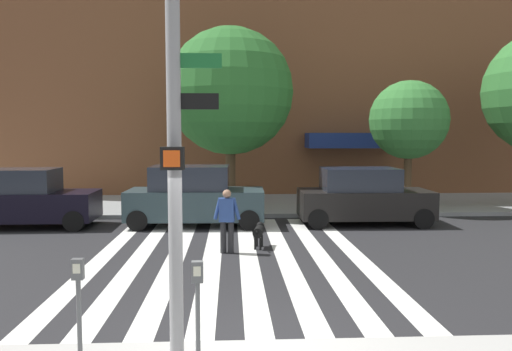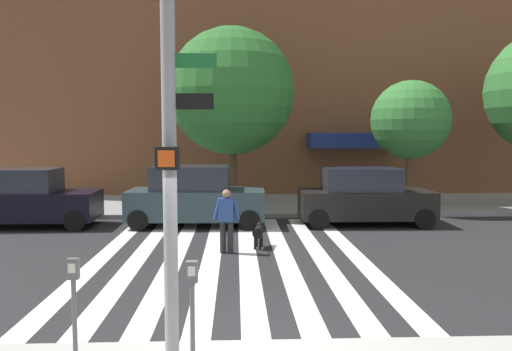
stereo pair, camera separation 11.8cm
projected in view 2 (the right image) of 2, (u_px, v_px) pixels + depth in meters
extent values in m
plane|color=#232326|center=(242.00, 255.00, 12.61)|extent=(160.00, 160.00, 0.00)
cube|color=gray|center=(239.00, 205.00, 21.13)|extent=(80.00, 6.00, 0.15)
cube|color=silver|center=(103.00, 256.00, 12.47)|extent=(0.45, 10.54, 0.01)
cube|color=silver|center=(140.00, 256.00, 12.50)|extent=(0.45, 10.54, 0.01)
cube|color=silver|center=(176.00, 256.00, 12.54)|extent=(0.45, 10.54, 0.01)
cube|color=silver|center=(212.00, 255.00, 12.58)|extent=(0.45, 10.54, 0.01)
cube|color=silver|center=(248.00, 255.00, 12.61)|extent=(0.45, 10.54, 0.01)
cube|color=silver|center=(283.00, 255.00, 12.65)|extent=(0.45, 10.54, 0.01)
cube|color=silver|center=(319.00, 254.00, 12.69)|extent=(0.45, 10.54, 0.01)
cube|color=silver|center=(354.00, 254.00, 12.72)|extent=(0.45, 10.54, 0.01)
cube|color=navy|center=(352.00, 140.00, 23.52)|extent=(4.14, 1.60, 0.70)
cylinder|color=gray|center=(169.00, 134.00, 6.26)|extent=(0.18, 0.18, 5.80)
cube|color=black|center=(167.00, 158.00, 6.08)|extent=(0.28, 0.18, 0.28)
cube|color=#E54C14|center=(166.00, 159.00, 5.99)|extent=(0.20, 0.01, 0.20)
cube|color=#19662D|center=(192.00, 61.00, 6.20)|extent=(0.60, 0.03, 0.18)
cube|color=black|center=(191.00, 101.00, 6.24)|extent=(0.56, 0.03, 0.20)
cylinder|color=#515456|center=(193.00, 326.00, 6.12)|extent=(0.06, 0.06, 1.10)
cube|color=#515456|center=(192.00, 272.00, 6.06)|extent=(0.14, 0.10, 0.26)
cube|color=beige|center=(192.00, 271.00, 6.01)|extent=(0.09, 0.01, 0.12)
cylinder|color=#515456|center=(75.00, 322.00, 6.25)|extent=(0.06, 0.06, 1.10)
cube|color=#515456|center=(73.00, 269.00, 6.20)|extent=(0.14, 0.10, 0.26)
cube|color=beige|center=(72.00, 268.00, 6.14)|extent=(0.09, 0.01, 0.12)
cube|color=black|center=(25.00, 206.00, 16.40)|extent=(4.70, 1.88, 0.92)
cube|color=#232833|center=(18.00, 180.00, 16.32)|extent=(2.51, 1.63, 0.75)
cylinder|color=black|center=(90.00, 213.00, 17.35)|extent=(0.66, 0.23, 0.66)
cylinder|color=black|center=(75.00, 221.00, 15.70)|extent=(0.66, 0.23, 0.66)
cube|color=#293B40|center=(197.00, 204.00, 16.63)|extent=(4.53, 2.01, 0.96)
cube|color=#232833|center=(191.00, 178.00, 16.55)|extent=(2.57, 1.73, 0.79)
cylinder|color=black|center=(250.00, 212.00, 17.54)|extent=(0.67, 0.24, 0.66)
cylinder|color=black|center=(250.00, 220.00, 15.82)|extent=(0.67, 0.24, 0.66)
cylinder|color=black|center=(149.00, 212.00, 17.50)|extent=(0.67, 0.24, 0.66)
cylinder|color=black|center=(138.00, 220.00, 15.78)|extent=(0.67, 0.24, 0.66)
cube|color=black|center=(365.00, 204.00, 16.86)|extent=(4.40, 1.97, 0.91)
cube|color=#232833|center=(361.00, 179.00, 16.79)|extent=(2.50, 1.71, 0.75)
cylinder|color=black|center=(407.00, 211.00, 17.81)|extent=(0.66, 0.23, 0.66)
cylinder|color=black|center=(424.00, 219.00, 16.07)|extent=(0.66, 0.23, 0.66)
cylinder|color=black|center=(311.00, 211.00, 17.72)|extent=(0.66, 0.23, 0.66)
cylinder|color=black|center=(319.00, 219.00, 15.98)|extent=(0.66, 0.23, 0.66)
cylinder|color=#4C3823|center=(232.00, 167.00, 19.87)|extent=(0.39, 0.39, 3.20)
sphere|color=#286628|center=(232.00, 91.00, 19.62)|extent=(4.97, 4.97, 4.97)
cylinder|color=#4C3823|center=(409.00, 175.00, 19.59)|extent=(0.30, 0.30, 2.61)
sphere|color=#337533|center=(411.00, 120.00, 19.42)|extent=(3.06, 3.06, 3.06)
cylinder|color=black|center=(223.00, 237.00, 12.82)|extent=(0.17, 0.17, 0.82)
cylinder|color=black|center=(231.00, 237.00, 12.79)|extent=(0.17, 0.17, 0.82)
cube|color=navy|center=(227.00, 210.00, 12.75)|extent=(0.42, 0.30, 0.60)
cylinder|color=navy|center=(217.00, 208.00, 12.78)|extent=(0.23, 0.13, 0.57)
cylinder|color=navy|center=(236.00, 209.00, 12.71)|extent=(0.23, 0.13, 0.57)
sphere|color=#936B51|center=(226.00, 194.00, 12.71)|extent=(0.25, 0.25, 0.22)
cylinder|color=black|center=(258.00, 232.00, 13.35)|extent=(0.35, 0.59, 0.26)
sphere|color=black|center=(260.00, 225.00, 13.70)|extent=(0.23, 0.23, 0.20)
cylinder|color=black|center=(257.00, 232.00, 12.97)|extent=(0.08, 0.24, 0.16)
cylinder|color=black|center=(257.00, 241.00, 13.58)|extent=(0.06, 0.06, 0.32)
cylinder|color=black|center=(262.00, 241.00, 13.56)|extent=(0.06, 0.06, 0.32)
cylinder|color=black|center=(255.00, 244.00, 13.19)|extent=(0.06, 0.06, 0.32)
cylinder|color=black|center=(260.00, 244.00, 13.17)|extent=(0.06, 0.06, 0.32)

